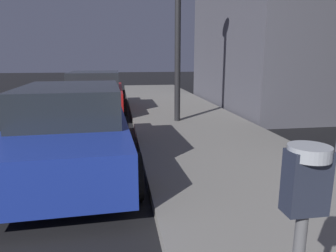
% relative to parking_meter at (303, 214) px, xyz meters
% --- Properties ---
extents(parking_meter, '(0.19, 0.19, 1.35)m').
position_rel_parking_meter_xyz_m(parking_meter, '(0.00, 0.00, 0.00)').
color(parking_meter, '#59595B').
rests_on(parking_meter, sidewalk).
extents(car_blue, '(2.11, 4.26, 1.43)m').
position_rel_parking_meter_xyz_m(car_blue, '(-1.60, 3.98, -0.46)').
color(car_blue, navy).
rests_on(car_blue, ground).
extents(car_red, '(2.03, 4.25, 1.43)m').
position_rel_parking_meter_xyz_m(car_red, '(-1.60, 9.47, -0.47)').
color(car_red, maroon).
rests_on(car_red, ground).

